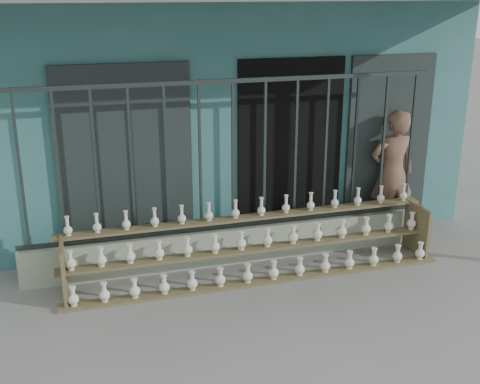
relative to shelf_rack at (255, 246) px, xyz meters
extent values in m
plane|color=slate|center=(-0.15, -0.88, -0.36)|extent=(60.00, 60.00, 0.00)
cube|color=#326A68|center=(-0.15, 3.42, 1.24)|extent=(7.00, 5.00, 3.20)
cube|color=black|center=(0.75, 0.94, 0.84)|extent=(1.40, 0.12, 2.40)
cube|color=black|center=(-1.35, 0.90, 0.84)|extent=(1.60, 0.08, 2.40)
cube|color=black|center=(2.15, 0.90, 0.84)|extent=(1.20, 0.08, 2.40)
cube|color=#98A78F|center=(-0.15, 0.42, -0.14)|extent=(5.00, 0.20, 0.45)
cube|color=#283330|center=(-2.50, 0.42, 0.99)|extent=(0.03, 0.03, 1.80)
cube|color=#283330|center=(-2.10, 0.42, 0.99)|extent=(0.03, 0.03, 1.80)
cube|color=#283330|center=(-1.71, 0.42, 0.99)|extent=(0.03, 0.03, 1.80)
cube|color=#283330|center=(-1.32, 0.42, 0.99)|extent=(0.03, 0.03, 1.80)
cube|color=#283330|center=(-0.93, 0.42, 0.99)|extent=(0.03, 0.03, 1.80)
cube|color=#283330|center=(-0.54, 0.42, 0.99)|extent=(0.03, 0.03, 1.80)
cube|color=#283330|center=(-0.15, 0.42, 0.99)|extent=(0.03, 0.03, 1.80)
cube|color=#283330|center=(0.25, 0.42, 0.99)|extent=(0.03, 0.03, 1.80)
cube|color=#283330|center=(0.64, 0.42, 0.99)|extent=(0.03, 0.03, 1.80)
cube|color=#283330|center=(1.03, 0.42, 0.99)|extent=(0.03, 0.03, 1.80)
cube|color=#283330|center=(1.42, 0.42, 0.99)|extent=(0.03, 0.03, 1.80)
cube|color=#283330|center=(1.81, 0.42, 0.99)|extent=(0.03, 0.03, 1.80)
cube|color=#283330|center=(2.20, 0.42, 0.99)|extent=(0.03, 0.03, 1.80)
cube|color=#283330|center=(-0.15, 0.42, 1.86)|extent=(5.00, 0.04, 0.05)
cube|color=#283330|center=(-0.15, 0.42, 0.11)|extent=(5.00, 0.04, 0.05)
cube|color=brown|center=(0.00, -0.23, -0.35)|extent=(4.50, 0.18, 0.03)
cube|color=brown|center=(0.00, 0.02, -0.05)|extent=(4.50, 0.18, 0.03)
cube|color=brown|center=(0.00, 0.27, 0.25)|extent=(4.50, 0.18, 0.03)
cube|color=brown|center=(-2.15, 0.02, -0.04)|extent=(0.04, 0.55, 0.64)
cube|color=brown|center=(2.15, 0.02, -0.04)|extent=(0.04, 0.55, 0.64)
imported|color=brown|center=(2.13, 0.68, 0.50)|extent=(0.65, 0.45, 1.72)
camera|label=1|loc=(-1.96, -6.11, 2.85)|focal=45.00mm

